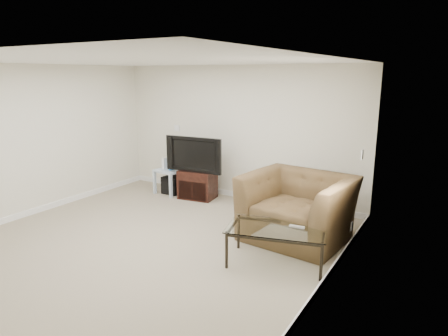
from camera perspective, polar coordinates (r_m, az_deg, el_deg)
The scene contains 18 objects.
floor at distance 5.89m, azimuth -10.39°, elevation -10.30°, with size 5.00×5.00×0.00m, color tan.
ceiling at distance 5.41m, azimuth -11.53°, elevation 14.77°, with size 5.00×5.00×0.00m, color white.
wall_back at distance 7.53m, azimuth 1.82°, elevation 5.00°, with size 5.00×0.02×2.50m, color silver.
wall_left at distance 7.40m, azimuth -25.59°, elevation 3.55°, with size 0.02×5.00×2.50m, color silver.
wall_right at distance 4.31m, azimuth 14.80°, elevation -1.76°, with size 0.02×5.00×2.50m, color silver.
plate_back at distance 8.29m, azimuth -6.75°, elevation 5.67°, with size 0.12×0.02×0.12m, color white.
plate_right_switch at distance 5.83m, azimuth 19.15°, elevation 1.82°, with size 0.02×0.09×0.13m, color white.
plate_right_outlet at distance 5.80m, azimuth 17.80°, elevation -7.91°, with size 0.02×0.08×0.12m, color white.
tv_stand at distance 7.67m, azimuth -3.79°, elevation -2.32°, with size 0.66×0.46×0.55m, color black, non-canonical shape.
dvd_player at distance 7.59m, azimuth -3.94°, elevation -1.05°, with size 0.33×0.23×0.05m, color black.
television at distance 7.51m, azimuth -3.96°, elevation 2.08°, with size 1.06×0.21×0.66m, color black.
side_table at distance 8.05m, azimuth -7.58°, elevation -1.87°, with size 0.51×0.51×0.49m, color silver, non-canonical shape.
subwoofer at distance 8.06m, azimuth -7.31°, elevation -2.37°, with size 0.34×0.34×0.34m, color black.
game_console at distance 8.04m, azimuth -8.37°, elevation 0.70°, with size 0.05×0.16×0.22m, color white.
game_case at distance 7.91m, azimuth -7.45°, elevation 0.42°, with size 0.05×0.14×0.19m, color #337FCC.
recliner at distance 5.80m, azimuth 10.51°, elevation -4.05°, with size 1.44×0.93×1.26m, color brown.
coffee_table at distance 5.14m, azimuth 7.49°, elevation -10.92°, with size 1.22×0.69×0.48m, color black, non-canonical shape.
remote at distance 5.08m, azimuth 10.36°, elevation -8.25°, with size 0.19×0.05×0.02m, color #B2B2B7.
Camera 1 is at (3.62, -4.01, 2.34)m, focal length 32.00 mm.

